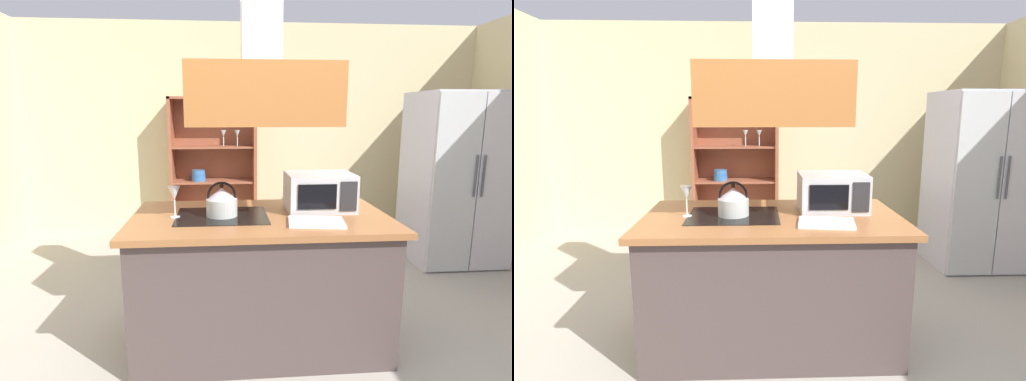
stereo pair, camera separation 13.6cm
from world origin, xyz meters
TOP-DOWN VIEW (x-y plane):
  - ground_plane at (0.00, 0.00)m, footprint 7.80×7.80m
  - wall_back at (0.00, 3.00)m, footprint 6.00×0.12m
  - kitchen_island at (-0.19, 0.22)m, footprint 1.70×0.96m
  - range_hood at (-0.19, 0.22)m, footprint 0.90×0.70m
  - refrigerator at (2.00, 1.58)m, footprint 0.90×0.78m
  - dish_cabinet at (-0.56, 2.78)m, footprint 1.09×0.40m
  - kettle at (-0.45, 0.22)m, footprint 0.21×0.21m
  - cutting_board at (0.14, -0.01)m, footprint 0.37×0.29m
  - microwave at (0.24, 0.34)m, footprint 0.46×0.35m
  - wine_glass_on_counter at (-0.75, 0.21)m, footprint 0.08×0.08m

SIDE VIEW (x-z plane):
  - ground_plane at x=0.00m, z-range 0.00..0.00m
  - kitchen_island at x=-0.19m, z-range 0.00..0.90m
  - dish_cabinet at x=-0.56m, z-range -0.10..1.66m
  - refrigerator at x=2.00m, z-range 0.00..1.78m
  - cutting_board at x=0.14m, z-range 0.90..0.92m
  - kettle at x=-0.45m, z-range 0.88..1.11m
  - microwave at x=0.24m, z-range 0.90..1.16m
  - wine_glass_on_counter at x=-0.75m, z-range 0.95..1.16m
  - wall_back at x=0.00m, z-range 0.00..2.70m
  - range_hood at x=-0.19m, z-range 1.18..2.38m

